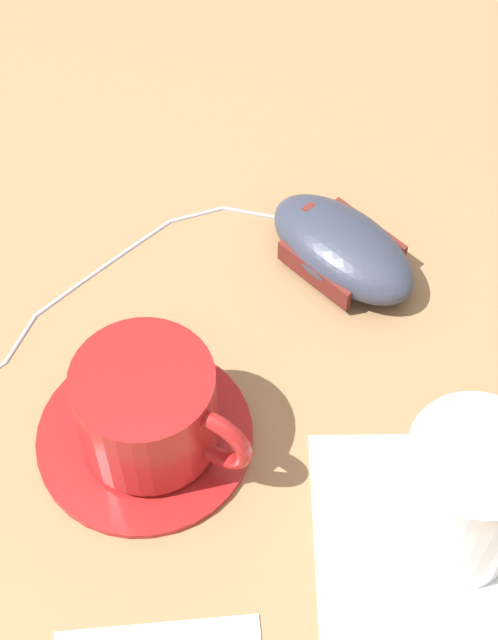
% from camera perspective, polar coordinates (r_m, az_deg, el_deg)
% --- Properties ---
extents(ground_plane, '(3.00, 3.00, 0.00)m').
position_cam_1_polar(ground_plane, '(0.61, 2.91, -7.21)').
color(ground_plane, olive).
extents(saucer, '(0.13, 0.13, 0.01)m').
position_cam_1_polar(saucer, '(0.61, -6.09, -6.63)').
color(saucer, maroon).
rests_on(saucer, ground).
extents(coffee_cup, '(0.10, 0.09, 0.06)m').
position_cam_1_polar(coffee_cup, '(0.58, -5.82, -5.14)').
color(coffee_cup, maroon).
rests_on(coffee_cup, saucer).
extents(computer_mouse, '(0.12, 0.13, 0.04)m').
position_cam_1_polar(computer_mouse, '(0.68, 5.46, 4.19)').
color(computer_mouse, '#2D3342').
rests_on(computer_mouse, ground).
extents(mouse_cable, '(0.27, 0.16, 0.00)m').
position_cam_1_polar(mouse_cable, '(0.69, -9.23, 1.75)').
color(mouse_cable, gray).
rests_on(mouse_cable, ground).
extents(napkin_under_glass, '(0.15, 0.15, 0.00)m').
position_cam_1_polar(napkin_under_glass, '(0.59, 10.78, -12.48)').
color(napkin_under_glass, white).
rests_on(napkin_under_glass, ground).
extents(drinking_glass, '(0.07, 0.07, 0.09)m').
position_cam_1_polar(drinking_glass, '(0.55, 12.40, -9.88)').
color(drinking_glass, silver).
rests_on(drinking_glass, napkin_under_glass).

